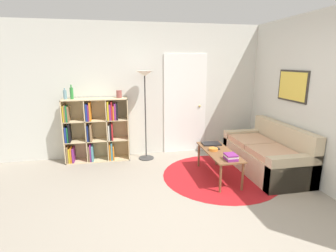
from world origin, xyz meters
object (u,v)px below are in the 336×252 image
(couch, at_px, (268,155))
(floor_lamp, at_px, (145,86))
(bottle_left, at_px, (65,95))
(bowl, at_px, (213,149))
(bottle_middle, at_px, (72,93))
(bookshelf, at_px, (95,130))
(laptop, at_px, (211,144))
(vase_on_shelf, at_px, (119,94))
(coffee_table, at_px, (219,154))

(couch, bearing_deg, floor_lamp, 153.28)
(bottle_left, bearing_deg, bowl, -25.64)
(bottle_left, bearing_deg, bottle_middle, -3.31)
(bookshelf, bearing_deg, laptop, -22.81)
(bookshelf, height_order, vase_on_shelf, vase_on_shelf)
(bottle_middle, relative_size, vase_on_shelf, 1.83)
(bookshelf, height_order, bottle_left, bottle_left)
(bookshelf, xyz_separation_m, vase_on_shelf, (0.49, -0.01, 0.67))
(laptop, bearing_deg, bottle_left, 161.63)
(bowl, bearing_deg, couch, 2.68)
(coffee_table, relative_size, bowl, 7.39)
(bookshelf, height_order, bottle_middle, bottle_middle)
(coffee_table, xyz_separation_m, vase_on_shelf, (-1.54, 1.22, 0.87))
(floor_lamp, distance_m, bottle_middle, 1.33)
(bookshelf, height_order, floor_lamp, floor_lamp)
(couch, distance_m, coffee_table, 0.96)
(couch, distance_m, bottle_left, 3.77)
(bookshelf, distance_m, bowl, 2.28)
(laptop, bearing_deg, bowl, -105.21)
(bookshelf, relative_size, bowl, 8.12)
(bottle_middle, bearing_deg, floor_lamp, -3.98)
(bookshelf, distance_m, laptop, 2.21)
(bowl, xyz_separation_m, bottle_left, (-2.42, 1.16, 0.81))
(bowl, distance_m, bottle_left, 2.80)
(bowl, bearing_deg, bottle_left, 154.36)
(bottle_left, bearing_deg, laptop, -18.37)
(bottle_middle, bearing_deg, coffee_table, -26.64)
(floor_lamp, relative_size, bottle_left, 8.39)
(floor_lamp, xyz_separation_m, laptop, (1.07, -0.73, -0.97))
(coffee_table, distance_m, bowl, 0.12)
(bowl, relative_size, bottle_middle, 0.57)
(bookshelf, bearing_deg, bottle_left, -177.34)
(bottle_middle, bearing_deg, vase_on_shelf, 1.34)
(bookshelf, height_order, coffee_table, bookshelf)
(couch, relative_size, laptop, 5.02)
(laptop, relative_size, bowl, 2.24)
(bookshelf, height_order, bowl, bookshelf)
(coffee_table, xyz_separation_m, laptop, (0.01, 0.37, 0.06))
(bowl, bearing_deg, bottle_middle, 153.37)
(bottle_left, bearing_deg, vase_on_shelf, 0.77)
(coffee_table, relative_size, bottle_left, 5.39)
(coffee_table, height_order, bottle_left, bottle_left)
(bookshelf, relative_size, vase_on_shelf, 8.48)
(bookshelf, bearing_deg, floor_lamp, -7.16)
(floor_lamp, bearing_deg, couch, -26.72)
(couch, distance_m, vase_on_shelf, 2.91)
(bowl, distance_m, bottle_middle, 2.71)
(floor_lamp, relative_size, vase_on_shelf, 12.01)
(bowl, distance_m, vase_on_shelf, 2.04)
(floor_lamp, height_order, vase_on_shelf, floor_lamp)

